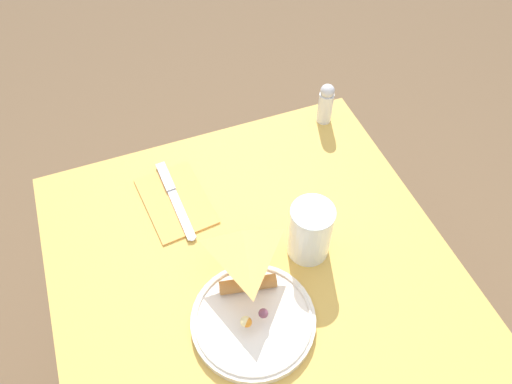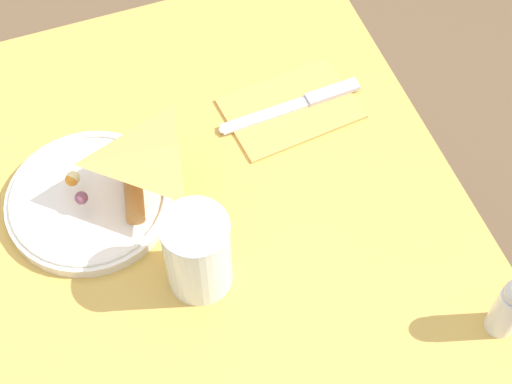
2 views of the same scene
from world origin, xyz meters
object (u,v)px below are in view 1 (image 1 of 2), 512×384
napkin_folded (176,201)px  salt_shaker (326,103)px  butter_knife (174,195)px  milk_glass (310,233)px  plate_pizza (253,318)px

napkin_folded → salt_shaker: bearing=105.9°
napkin_folded → butter_knife: 0.01m
milk_glass → salt_shaker: size_ratio=1.19×
butter_knife → salt_shaker: (-0.10, 0.38, 0.04)m
plate_pizza → salt_shaker: bearing=141.2°
salt_shaker → milk_glass: bearing=-30.3°
plate_pizza → salt_shaker: salt_shaker is taller
milk_glass → butter_knife: bearing=-135.5°
salt_shaker → plate_pizza: bearing=-38.8°
milk_glass → salt_shaker: bearing=149.7°
milk_glass → butter_knife: milk_glass is taller
milk_glass → napkin_folded: bearing=-134.1°
plate_pizza → milk_glass: milk_glass is taller
napkin_folded → salt_shaker: size_ratio=1.86×
milk_glass → napkin_folded: 0.29m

